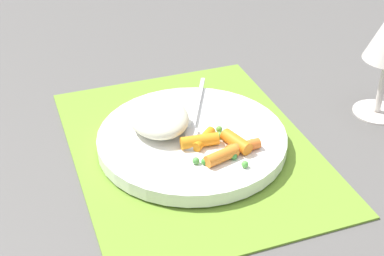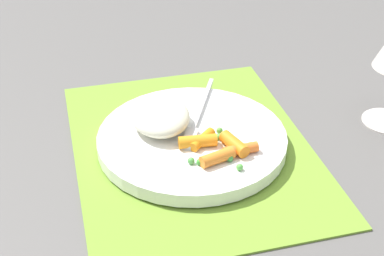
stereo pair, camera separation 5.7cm
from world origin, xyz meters
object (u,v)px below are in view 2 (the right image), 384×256
Objects in this scene: fork at (197,119)px; plate at (192,140)px; rice_mound at (159,115)px; carrot_portion at (218,146)px.

plate is at bearing -26.38° from fork.
carrot_portion is at bearing 38.24° from rice_mound.
plate is 0.05m from carrot_portion.
plate is 0.04m from fork.
carrot_portion is 0.08m from fork.
plate is at bearing 50.38° from rice_mound.
rice_mound is at bearing -89.86° from fork.
rice_mound reaches higher than carrot_portion.
rice_mound is at bearing -141.76° from carrot_portion.
rice_mound is at bearing -129.62° from plate.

